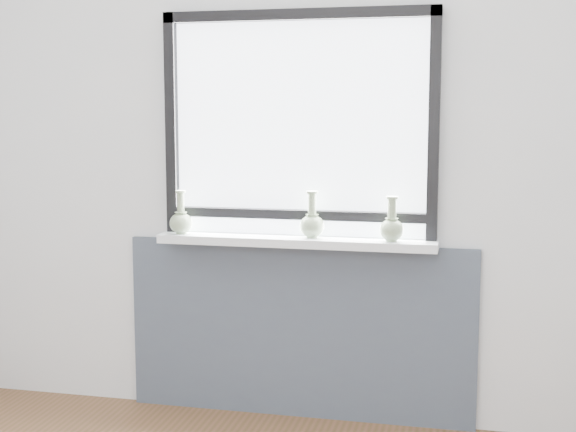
% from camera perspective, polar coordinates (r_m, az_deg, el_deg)
% --- Properties ---
extents(back_wall, '(3.60, 0.02, 2.60)m').
position_cam_1_polar(back_wall, '(3.81, 0.88, 4.67)').
color(back_wall, silver).
rests_on(back_wall, ground).
extents(apron_panel, '(1.70, 0.03, 0.86)m').
position_cam_1_polar(apron_panel, '(3.92, 0.77, -8.14)').
color(apron_panel, '#3E4757').
rests_on(apron_panel, ground).
extents(windowsill, '(1.32, 0.18, 0.04)m').
position_cam_1_polar(windowsill, '(3.76, 0.55, -1.81)').
color(windowsill, white).
rests_on(windowsill, apron_panel).
extents(window, '(1.30, 0.06, 1.05)m').
position_cam_1_polar(window, '(3.77, 0.77, 6.79)').
color(window, black).
rests_on(window, windowsill).
extents(vase_a, '(0.11, 0.11, 0.21)m').
position_cam_1_polar(vase_a, '(3.88, -7.62, -0.33)').
color(vase_a, '#97B087').
rests_on(vase_a, windowsill).
extents(vase_b, '(0.12, 0.12, 0.22)m').
position_cam_1_polar(vase_b, '(3.73, 1.72, -0.51)').
color(vase_b, '#97B087').
rests_on(vase_b, windowsill).
extents(vase_c, '(0.11, 0.11, 0.20)m').
position_cam_1_polar(vase_c, '(3.66, 7.39, -0.76)').
color(vase_c, '#97B087').
rests_on(vase_c, windowsill).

